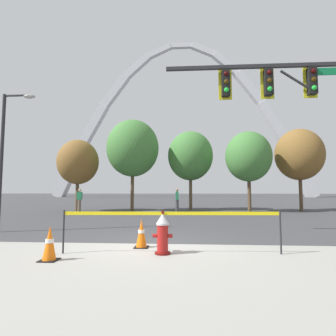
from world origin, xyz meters
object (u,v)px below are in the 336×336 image
traffic_cone_mid_sidewalk (50,244)px  monument_arch (181,125)px  traffic_cone_by_hydrant (141,234)px  pedestrian_standing_center (177,200)px  street_lamp (7,147)px  fire_hydrant (163,234)px  traffic_signal_gantry (302,105)px  pedestrian_walking_left (79,200)px

traffic_cone_mid_sidewalk → monument_arch: (1.92, 54.85, 16.03)m
traffic_cone_by_hydrant → pedestrian_standing_center: 11.42m
traffic_cone_by_hydrant → street_lamp: street_lamp is taller
fire_hydrant → monument_arch: bearing=90.4°
fire_hydrant → street_lamp: 7.10m
traffic_cone_by_hydrant → monument_arch: size_ratio=0.01×
traffic_signal_gantry → pedestrian_standing_center: size_ratio=4.04×
traffic_cone_by_hydrant → street_lamp: bearing=156.8°
street_lamp → monument_arch: size_ratio=0.09×
monument_arch → pedestrian_walking_left: 45.53m
traffic_cone_mid_sidewalk → traffic_signal_gantry: 8.40m
pedestrian_walking_left → pedestrian_standing_center: 6.68m
traffic_signal_gantry → street_lamp: (-10.28, 0.39, -1.23)m
traffic_signal_gantry → pedestrian_standing_center: (-4.40, 9.51, -3.45)m
fire_hydrant → traffic_signal_gantry: (4.35, 2.55, 3.80)m
monument_arch → traffic_cone_by_hydrant: bearing=-90.2°
monument_arch → pedestrian_standing_center: monument_arch is taller
traffic_cone_by_hydrant → traffic_signal_gantry: (4.95, 1.89, 3.91)m
traffic_signal_gantry → street_lamp: size_ratio=1.28×
traffic_cone_by_hydrant → traffic_cone_mid_sidewalk: 2.21m
fire_hydrant → pedestrian_walking_left: bearing=119.7°
monument_arch → pedestrian_walking_left: (-6.33, -42.31, -15.58)m
pedestrian_walking_left → traffic_cone_by_hydrant: bearing=-61.2°
traffic_cone_mid_sidewalk → street_lamp: 5.82m
traffic_cone_by_hydrant → traffic_cone_mid_sidewalk: (-1.71, -1.41, 0.00)m
fire_hydrant → pedestrian_standing_center: pedestrian_standing_center is taller
street_lamp → pedestrian_standing_center: size_ratio=3.14×
traffic_cone_by_hydrant → pedestrian_walking_left: pedestrian_walking_left is taller
monument_arch → pedestrian_walking_left: size_ratio=36.84×
fire_hydrant → street_lamp: bearing=153.6°
traffic_signal_gantry → pedestrian_standing_center: bearing=114.9°
monument_arch → fire_hydrant: bearing=-89.6°
fire_hydrant → pedestrian_standing_center: (-0.06, 12.05, 0.35)m
traffic_signal_gantry → traffic_cone_mid_sidewalk: bearing=-153.7°
pedestrian_standing_center → monument_arch: bearing=90.5°
traffic_cone_by_hydrant → pedestrian_walking_left: size_ratio=0.46×
traffic_signal_gantry → fire_hydrant: bearing=-149.7°
traffic_cone_mid_sidewalk → pedestrian_standing_center: bearing=80.0°
traffic_cone_mid_sidewalk → monument_arch: monument_arch is taller
fire_hydrant → traffic_signal_gantry: size_ratio=0.15×
street_lamp → monument_arch: bearing=83.8°
fire_hydrant → pedestrian_walking_left: pedestrian_walking_left is taller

